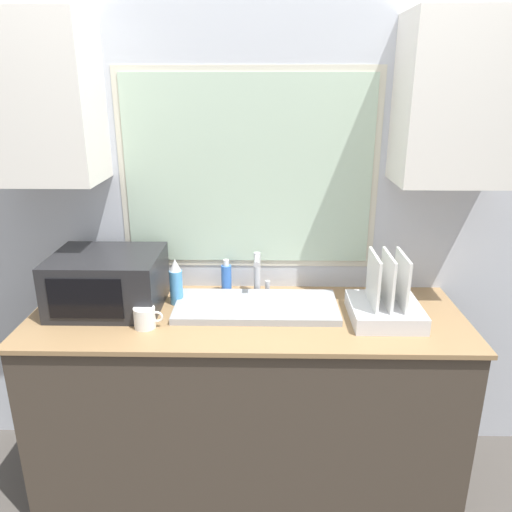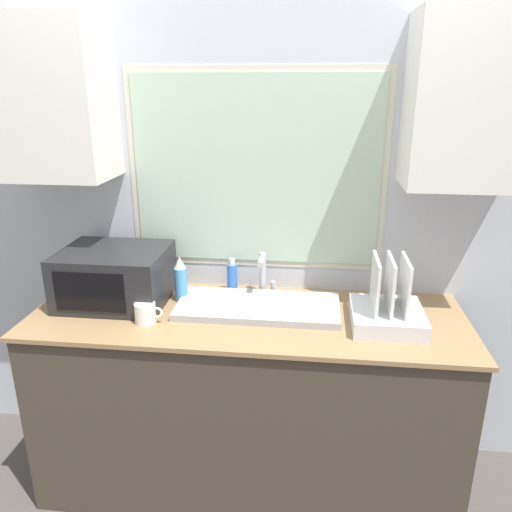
# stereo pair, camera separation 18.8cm
# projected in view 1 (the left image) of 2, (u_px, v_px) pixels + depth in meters

# --- Properties ---
(countertop) EXTENTS (1.89, 0.67, 0.88)m
(countertop) POSITION_uv_depth(u_px,v_px,m) (247.00, 400.00, 2.32)
(countertop) COLOR #42382D
(countertop) RESTS_ON ground_plane
(wall_back) EXTENTS (6.00, 0.38, 2.60)m
(wall_back) POSITION_uv_depth(u_px,v_px,m) (248.00, 186.00, 2.31)
(wall_back) COLOR silver
(wall_back) RESTS_ON ground_plane
(sink_basin) EXTENTS (0.72, 0.33, 0.03)m
(sink_basin) POSITION_uv_depth(u_px,v_px,m) (256.00, 306.00, 2.21)
(sink_basin) COLOR #9EA0A5
(sink_basin) RESTS_ON countertop
(faucet) EXTENTS (0.08, 0.14, 0.20)m
(faucet) POSITION_uv_depth(u_px,v_px,m) (258.00, 271.00, 2.35)
(faucet) COLOR #B7B7BC
(faucet) RESTS_ON countertop
(microwave) EXTENTS (0.47, 0.39, 0.25)m
(microwave) POSITION_uv_depth(u_px,v_px,m) (108.00, 281.00, 2.21)
(microwave) COLOR #232326
(microwave) RESTS_ON countertop
(dish_rack) EXTENTS (0.29, 0.31, 0.29)m
(dish_rack) POSITION_uv_depth(u_px,v_px,m) (385.00, 305.00, 2.11)
(dish_rack) COLOR silver
(dish_rack) RESTS_ON countertop
(spray_bottle) EXTENTS (0.06, 0.06, 0.21)m
(spray_bottle) POSITION_uv_depth(u_px,v_px,m) (176.00, 282.00, 2.25)
(spray_bottle) COLOR #4C99D8
(spray_bottle) RESTS_ON countertop
(soap_bottle) EXTENTS (0.05, 0.05, 0.17)m
(soap_bottle) POSITION_uv_depth(u_px,v_px,m) (226.00, 278.00, 2.38)
(soap_bottle) COLOR blue
(soap_bottle) RESTS_ON countertop
(mug_near_sink) EXTENTS (0.12, 0.09, 0.09)m
(mug_near_sink) POSITION_uv_depth(u_px,v_px,m) (145.00, 318.00, 2.04)
(mug_near_sink) COLOR white
(mug_near_sink) RESTS_ON countertop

